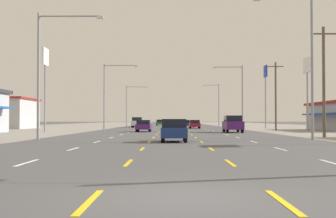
% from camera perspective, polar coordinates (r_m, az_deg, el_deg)
% --- Properties ---
extents(ground_plane, '(572.00, 572.00, 0.00)m').
position_cam_1_polar(ground_plane, '(74.88, 0.63, -2.48)').
color(ground_plane, '#4C4C4F').
extents(lot_apron_left, '(28.00, 440.00, 0.01)m').
position_cam_1_polar(lot_apron_left, '(78.78, -17.70, -2.36)').
color(lot_apron_left, gray).
rests_on(lot_apron_left, ground).
extents(lot_apron_right, '(28.00, 440.00, 0.01)m').
position_cam_1_polar(lot_apron_right, '(78.95, 18.91, -2.35)').
color(lot_apron_right, gray).
rests_on(lot_apron_right, ground).
extents(lane_markings, '(10.64, 227.60, 0.01)m').
position_cam_1_polar(lane_markings, '(113.38, 0.56, -2.09)').
color(lane_markings, white).
rests_on(lane_markings, ground).
extents(signal_span_wire, '(25.26, 0.52, 8.90)m').
position_cam_1_polar(signal_span_wire, '(15.35, 3.20, 12.39)').
color(signal_span_wire, brown).
rests_on(signal_span_wire, ground).
extents(hatchback_center_turn_nearest, '(1.72, 3.90, 1.54)m').
position_cam_1_polar(hatchback_center_turn_nearest, '(31.16, 0.75, -2.64)').
color(hatchback_center_turn_nearest, navy).
rests_on(hatchback_center_turn_nearest, ground).
extents(suv_far_right_near, '(1.98, 4.90, 1.98)m').
position_cam_1_polar(suv_far_right_near, '(54.35, 8.01, -1.81)').
color(suv_far_right_near, '#4C196B').
rests_on(suv_far_right_near, ground).
extents(sedan_inner_left_mid, '(1.80, 4.50, 1.46)m').
position_cam_1_polar(sedan_inner_left_mid, '(57.29, -3.03, -2.07)').
color(sedan_inner_left_mid, '#4C196B').
rests_on(sedan_inner_left_mid, ground).
extents(sedan_inner_right_midfar, '(1.80, 4.50, 1.46)m').
position_cam_1_polar(sedan_inner_right_midfar, '(78.58, 3.30, -1.87)').
color(sedan_inner_right_midfar, maroon).
rests_on(sedan_inner_right_midfar, ground).
extents(suv_far_left_far, '(1.98, 4.90, 1.98)m').
position_cam_1_polar(suv_far_left_far, '(89.36, -3.82, -1.64)').
color(suv_far_left_far, silver).
rests_on(suv_far_left_far, ground).
extents(sedan_inner_right_farther, '(1.80, 4.50, 1.46)m').
position_cam_1_polar(sedan_inner_right_farther, '(90.49, 2.70, -1.80)').
color(sedan_inner_right_farther, navy).
rests_on(sedan_inner_right_farther, ground).
extents(hatchback_inner_left_farthest, '(1.72, 3.90, 1.54)m').
position_cam_1_polar(hatchback_inner_left_farthest, '(120.40, -1.04, -1.68)').
color(hatchback_inner_left_farthest, '#235B2D').
rests_on(hatchback_inner_left_farthest, ground).
extents(sedan_inner_right_distant_a, '(1.80, 4.50, 1.46)m').
position_cam_1_polar(sedan_inner_right_distant_a, '(134.71, 2.06, -1.65)').
color(sedan_inner_right_distant_a, silver).
rests_on(sedan_inner_right_distant_a, ground).
extents(pole_sign_left_row_1, '(0.24, 2.34, 10.48)m').
position_cam_1_polar(pole_sign_left_row_1, '(59.94, -14.93, 5.03)').
color(pole_sign_left_row_1, gray).
rests_on(pole_sign_left_row_1, ground).
extents(pole_sign_right_row_1, '(0.24, 2.78, 9.49)m').
position_cam_1_polar(pole_sign_right_row_1, '(61.78, 16.83, 4.28)').
color(pole_sign_right_row_1, gray).
rests_on(pole_sign_right_row_1, ground).
extents(pole_sign_right_row_2, '(0.24, 2.11, 10.87)m').
position_cam_1_polar(pole_sign_right_row_2, '(81.45, 11.95, 3.45)').
color(pole_sign_right_row_2, gray).
rests_on(pole_sign_right_row_2, ground).
extents(streetlight_left_row_0, '(4.95, 0.26, 9.45)m').
position_cam_1_polar(streetlight_left_row_0, '(35.56, -14.84, 5.32)').
color(streetlight_left_row_0, gray).
rests_on(streetlight_left_row_0, ground).
extents(streetlight_right_row_0, '(4.42, 0.26, 10.78)m').
position_cam_1_polar(streetlight_right_row_0, '(35.82, 16.72, 6.30)').
color(streetlight_right_row_0, gray).
rests_on(streetlight_right_row_0, ground).
extents(streetlight_left_row_1, '(5.09, 0.26, 9.74)m').
position_cam_1_polar(streetlight_left_row_1, '(68.33, -7.41, 2.24)').
color(streetlight_left_row_1, gray).
rests_on(streetlight_left_row_1, ground).
extents(streetlight_right_row_1, '(4.42, 0.26, 9.49)m').
position_cam_1_polar(streetlight_right_row_1, '(68.41, 8.79, 2.07)').
color(streetlight_right_row_1, gray).
rests_on(streetlight_right_row_1, ground).
extents(streetlight_left_row_2, '(4.72, 0.26, 8.97)m').
position_cam_1_polar(streetlight_left_row_2, '(101.56, -4.85, 0.82)').
color(streetlight_left_row_2, gray).
rests_on(streetlight_left_row_2, ground).
extents(streetlight_right_row_2, '(3.64, 0.26, 9.34)m').
position_cam_1_polar(streetlight_right_row_2, '(101.63, 6.11, 0.86)').
color(streetlight_right_row_2, gray).
rests_on(streetlight_right_row_2, ground).
extents(utility_pole_right_row_0, '(2.20, 0.26, 9.47)m').
position_cam_1_polar(utility_pole_right_row_0, '(41.71, 18.69, 3.46)').
color(utility_pole_right_row_0, brown).
rests_on(utility_pole_right_row_0, ground).
extents(utility_pole_right_row_1, '(2.20, 0.26, 9.50)m').
position_cam_1_polar(utility_pole_right_row_1, '(65.71, 13.17, 1.71)').
color(utility_pole_right_row_1, brown).
rests_on(utility_pole_right_row_1, ground).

